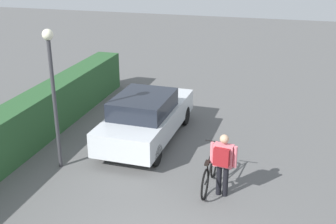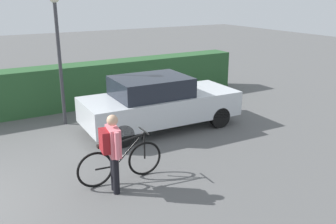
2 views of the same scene
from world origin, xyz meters
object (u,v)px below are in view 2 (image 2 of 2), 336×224
bicycle (121,162)px  person_rider (112,147)px  parked_car_near (159,102)px  street_lamp (58,40)px

bicycle → person_rider: size_ratio=1.16×
parked_car_near → street_lamp: bearing=142.6°
parked_car_near → person_rider: 3.72m
street_lamp → parked_car_near: bearing=-37.4°
bicycle → person_rider: (-0.31, -0.35, 0.55)m
bicycle → street_lamp: bearing=90.7°
bicycle → parked_car_near: bearing=47.3°
person_rider → street_lamp: street_lamp is taller
parked_car_near → bicycle: 3.26m
parked_car_near → bicycle: bearing=-132.7°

